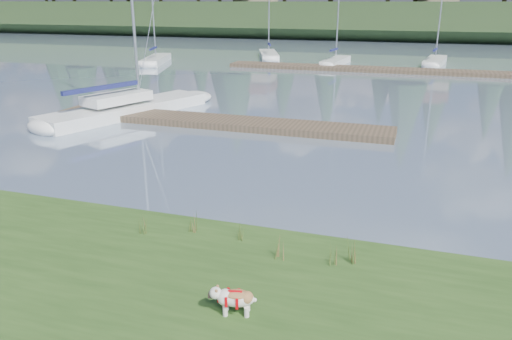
% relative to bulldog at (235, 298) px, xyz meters
% --- Properties ---
extents(ground, '(200.00, 200.00, 0.00)m').
position_rel_bulldog_xyz_m(ground, '(-2.08, 34.94, -0.65)').
color(ground, '#798CA2').
rests_on(ground, ground).
extents(bank, '(60.00, 9.00, 0.35)m').
position_rel_bulldog_xyz_m(bank, '(-2.08, -1.06, -0.48)').
color(bank, '#2F4D1C').
rests_on(bank, ground).
extents(ridge, '(200.00, 20.00, 5.00)m').
position_rel_bulldog_xyz_m(ridge, '(-2.08, 77.94, 1.85)').
color(ridge, '#1F3017').
rests_on(ridge, ground).
extents(bulldog, '(0.82, 0.43, 0.48)m').
position_rel_bulldog_xyz_m(bulldog, '(0.00, 0.00, 0.00)').
color(bulldog, silver).
rests_on(bulldog, bank).
extents(sailboat_main, '(5.44, 10.37, 14.67)m').
position_rel_bulldog_xyz_m(sailboat_main, '(-10.86, 15.14, -0.23)').
color(sailboat_main, white).
rests_on(sailboat_main, ground).
extents(dock_near, '(16.00, 2.00, 0.30)m').
position_rel_bulldog_xyz_m(dock_near, '(-6.08, 13.94, -0.50)').
color(dock_near, '#4C3D2C').
rests_on(dock_near, ground).
extents(dock_far, '(26.00, 2.20, 0.30)m').
position_rel_bulldog_xyz_m(dock_far, '(-0.08, 34.94, -0.50)').
color(dock_far, '#4C3D2C').
rests_on(dock_far, ground).
extents(sailboat_bg_0, '(3.90, 8.06, 11.54)m').
position_rel_bulldog_xyz_m(sailboat_bg_0, '(-20.75, 35.14, -0.33)').
color(sailboat_bg_0, white).
rests_on(sailboat_bg_0, ground).
extents(sailboat_bg_1, '(4.24, 8.03, 11.91)m').
position_rel_bulldog_xyz_m(sailboat_bg_1, '(-12.22, 42.54, -0.32)').
color(sailboat_bg_1, white).
rests_on(sailboat_bg_1, ground).
extents(sailboat_bg_2, '(1.90, 6.79, 10.21)m').
position_rel_bulldog_xyz_m(sailboat_bg_2, '(-4.59, 38.74, -0.32)').
color(sailboat_bg_2, white).
rests_on(sailboat_bg_2, ground).
extents(sailboat_bg_3, '(2.29, 7.50, 10.91)m').
position_rel_bulldog_xyz_m(sailboat_bg_3, '(3.83, 41.70, -0.32)').
color(sailboat_bg_3, white).
rests_on(sailboat_bg_3, ground).
extents(weed_0, '(0.17, 0.14, 0.56)m').
position_rel_bulldog_xyz_m(weed_0, '(-2.01, 2.67, -0.06)').
color(weed_0, '#475B23').
rests_on(weed_0, bank).
extents(weed_1, '(0.17, 0.14, 0.45)m').
position_rel_bulldog_xyz_m(weed_1, '(-0.82, 2.66, -0.11)').
color(weed_1, '#475B23').
rests_on(weed_1, bank).
extents(weed_2, '(0.17, 0.14, 0.56)m').
position_rel_bulldog_xyz_m(weed_2, '(1.30, 2.21, -0.07)').
color(weed_2, '#475B23').
rests_on(weed_2, bank).
extents(weed_3, '(0.17, 0.14, 0.45)m').
position_rel_bulldog_xyz_m(weed_3, '(-3.10, 2.21, -0.11)').
color(weed_3, '#475B23').
rests_on(weed_3, bank).
extents(weed_4, '(0.17, 0.14, 0.50)m').
position_rel_bulldog_xyz_m(weed_4, '(0.22, 2.11, -0.09)').
color(weed_4, '#475B23').
rests_on(weed_4, bank).
extents(weed_5, '(0.17, 0.14, 0.61)m').
position_rel_bulldog_xyz_m(weed_5, '(1.66, 2.39, -0.04)').
color(weed_5, '#475B23').
rests_on(weed_5, bank).
extents(mud_lip, '(60.00, 0.50, 0.14)m').
position_rel_bulldog_xyz_m(mud_lip, '(-2.08, 3.34, -0.58)').
color(mud_lip, '#33281C').
rests_on(mud_lip, ground).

